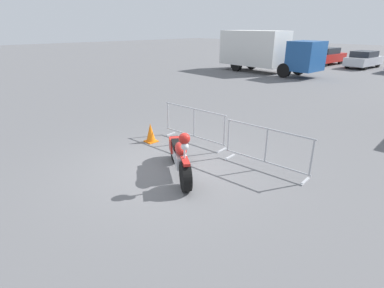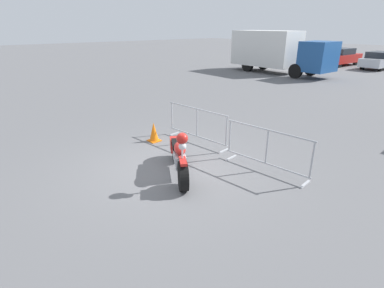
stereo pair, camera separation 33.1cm
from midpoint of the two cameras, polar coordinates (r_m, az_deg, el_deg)
name	(u,v)px [view 1 (the left image)]	position (r m, az deg, el deg)	size (l,w,h in m)	color
ground_plane	(170,168)	(7.52, -5.54, -4.67)	(120.00, 120.00, 0.00)	#5B5B5E
motorcycle	(180,155)	(7.06, -3.71, -2.09)	(1.99, 1.35, 1.27)	black
crowd_barrier_near	(194,125)	(8.95, -0.66, 3.65)	(2.30, 0.64, 1.07)	#9EA0A5
crowd_barrier_far	(266,148)	(7.41, 12.67, -0.80)	(2.30, 0.64, 1.07)	#9EA0A5
box_truck	(264,50)	(23.89, 13.10, 17.05)	(7.76, 2.46, 2.98)	silver
parked_car_yellow	(291,55)	(31.67, 18.07, 15.85)	(1.87, 4.11, 1.37)	yellow
parked_car_red	(326,56)	(30.62, 23.82, 15.07)	(2.04, 4.48, 1.49)	#B21E19
parked_car_silver	(364,59)	(29.59, 29.62, 13.84)	(1.88, 4.14, 1.37)	#B7BABF
traffic_cone	(151,133)	(9.19, -8.91, 2.12)	(0.34, 0.34, 0.59)	orange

